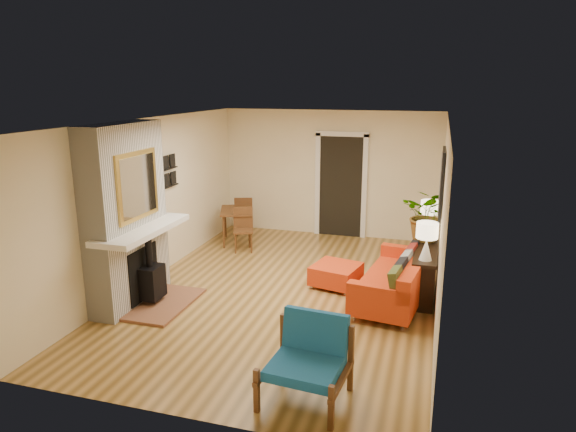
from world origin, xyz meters
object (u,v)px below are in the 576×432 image
(houseplant, at_px, (428,215))
(dining_table, at_px, (240,216))
(lamp_near, at_px, (427,237))
(sofa, at_px, (399,279))
(ottoman, at_px, (336,274))
(lamp_far, at_px, (430,213))
(blue_chair, at_px, (309,355))
(console_table, at_px, (426,255))

(houseplant, bearing_deg, dining_table, 160.64)
(lamp_near, xyz_separation_m, houseplant, (-0.01, 0.92, 0.08))
(sofa, relative_size, houseplant, 2.49)
(ottoman, bearing_deg, sofa, -17.96)
(sofa, distance_m, lamp_far, 1.51)
(houseplant, bearing_deg, blue_chair, -106.67)
(ottoman, distance_m, blue_chair, 3.00)
(console_table, relative_size, houseplant, 2.23)
(sofa, distance_m, ottoman, 1.06)
(sofa, xyz_separation_m, console_table, (0.34, 0.55, 0.24))
(console_table, bearing_deg, houseplant, 92.42)
(ottoman, distance_m, lamp_near, 1.67)
(sofa, height_order, dining_table, dining_table)
(lamp_far, bearing_deg, lamp_near, -90.00)
(ottoman, height_order, houseplant, houseplant)
(lamp_near, bearing_deg, console_table, 90.00)
(sofa, height_order, lamp_far, lamp_far)
(lamp_near, distance_m, lamp_far, 1.42)
(sofa, distance_m, blue_chair, 2.74)
(ottoman, bearing_deg, lamp_far, 35.50)
(sofa, bearing_deg, lamp_near, -21.49)
(lamp_near, bearing_deg, houseplant, 90.62)
(sofa, relative_size, blue_chair, 2.38)
(sofa, distance_m, console_table, 0.69)
(ottoman, xyz_separation_m, lamp_far, (1.35, 0.96, 0.86))
(console_table, distance_m, houseplant, 0.61)
(sofa, relative_size, ottoman, 2.54)
(console_table, bearing_deg, blue_chair, -107.99)
(ottoman, distance_m, houseplant, 1.70)
(ottoman, xyz_separation_m, lamp_near, (1.35, -0.46, 0.86))
(ottoman, relative_size, blue_chair, 0.94)
(sofa, distance_m, dining_table, 3.91)
(houseplant, bearing_deg, lamp_far, 88.85)
(lamp_far, bearing_deg, console_table, -90.00)
(sofa, height_order, blue_chair, blue_chair)
(dining_table, height_order, console_table, dining_table)
(blue_chair, bearing_deg, houseplant, 73.33)
(dining_table, xyz_separation_m, console_table, (3.66, -1.52, 0.04))
(ottoman, xyz_separation_m, houseplant, (1.34, 0.46, 0.94))
(console_table, distance_m, lamp_near, 0.84)
(ottoman, height_order, blue_chair, blue_chair)
(lamp_near, distance_m, houseplant, 0.93)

